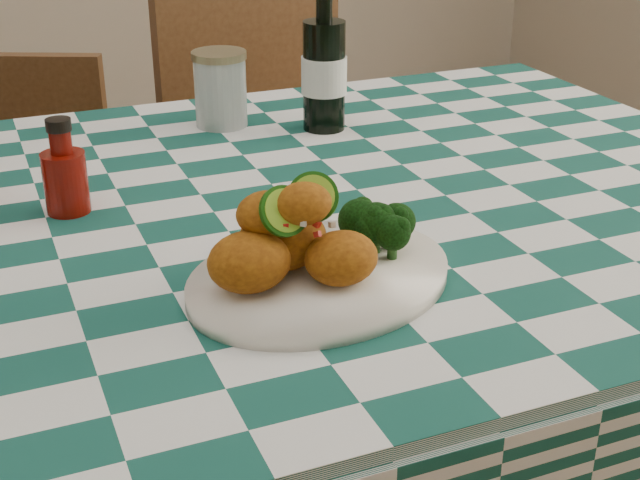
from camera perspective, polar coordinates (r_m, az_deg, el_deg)
name	(u,v)px	position (r m, az deg, el deg)	size (l,w,h in m)	color
dining_table	(227,454)	(1.37, -5.96, -13.48)	(1.66, 1.06, 0.79)	#154F44
plate	(320,278)	(0.97, 0.00, -2.46)	(0.31, 0.24, 0.02)	white
fried_chicken_pile	(300,230)	(0.94, -1.28, 0.66)	(0.17, 0.12, 0.11)	#A85C10
broccoli_side	(384,231)	(1.00, 4.12, 0.58)	(0.08, 0.08, 0.06)	black
ketchup_bottle	(64,166)	(1.18, -16.09, 4.56)	(0.06, 0.06, 0.13)	#610B04
mason_jar	(220,89)	(1.49, -6.39, 9.59)	(0.09, 0.09, 0.12)	#B2BCBA
beer_bottle	(324,55)	(1.45, 0.26, 11.78)	(0.07, 0.07, 0.25)	black
wooden_chair_left	(12,265)	(1.98, -19.11, -1.50)	(0.37, 0.39, 0.81)	#472814
wooden_chair_right	(293,192)	(2.00, -1.76, 3.07)	(0.45, 0.47, 0.98)	#472814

